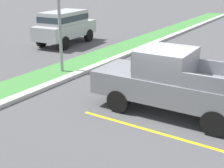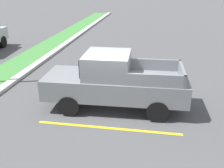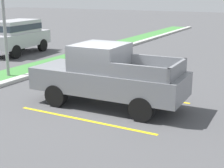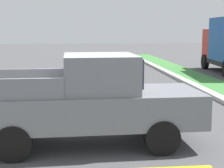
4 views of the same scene
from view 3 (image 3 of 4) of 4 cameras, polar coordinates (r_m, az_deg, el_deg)
The scene contains 5 objects.
ground_plane at distance 11.56m, azimuth -1.91°, elevation -3.88°, with size 120.00×120.00×0.00m, color #4C4C4F.
parking_line_near at distance 10.47m, azimuth -4.75°, elevation -5.97°, with size 0.12×4.80×0.01m, color yellow.
parking_line_far at distance 13.03m, azimuth 2.71°, elevation -1.68°, with size 0.12×4.80×0.01m, color yellow.
pickup_truck_main at distance 11.45m, azimuth -0.85°, elevation 1.36°, with size 2.10×5.28×2.10m.
suv_distant at distance 22.23m, azimuth -15.59°, elevation 7.99°, with size 4.76×2.32×2.10m.
Camera 3 is at (-9.43, -5.55, 3.74)m, focal length 54.81 mm.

